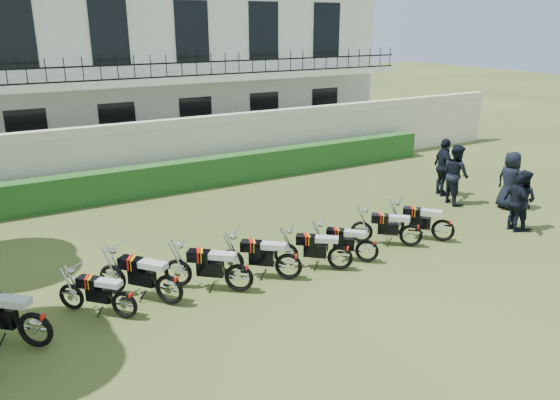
{
  "coord_description": "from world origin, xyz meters",
  "views": [
    {
      "loc": [
        -6.13,
        -9.85,
        5.48
      ],
      "look_at": [
        0.49,
        1.7,
        1.1
      ],
      "focal_mm": 35.0,
      "sensor_mm": 36.0,
      "label": 1
    }
  ],
  "objects_px": {
    "officer_2": "(517,203)",
    "motorcycle_1": "(34,321)",
    "motorcycle_2": "(124,298)",
    "motorcycle_4": "(239,271)",
    "motorcycle_8": "(411,230)",
    "motorcycle_5": "(289,260)",
    "officer_3": "(510,180)",
    "officer_1": "(522,199)",
    "motorcycle_6": "(340,252)",
    "motorcycle_7": "(367,245)",
    "officer_5": "(444,167)",
    "motorcycle_3": "(169,282)",
    "officer_4": "(456,174)",
    "motorcycle_9": "(444,225)"
  },
  "relations": [
    {
      "from": "motorcycle_9",
      "to": "officer_4",
      "type": "relative_size",
      "value": 0.79
    },
    {
      "from": "officer_1",
      "to": "officer_4",
      "type": "xyz_separation_m",
      "value": [
        0.06,
        2.44,
        0.11
      ]
    },
    {
      "from": "motorcycle_1",
      "to": "motorcycle_8",
      "type": "relative_size",
      "value": 1.17
    },
    {
      "from": "officer_1",
      "to": "officer_2",
      "type": "height_order",
      "value": "officer_1"
    },
    {
      "from": "officer_2",
      "to": "motorcycle_5",
      "type": "bearing_deg",
      "value": 97.81
    },
    {
      "from": "motorcycle_7",
      "to": "motorcycle_6",
      "type": "bearing_deg",
      "value": 135.61
    },
    {
      "from": "officer_1",
      "to": "officer_3",
      "type": "height_order",
      "value": "officer_3"
    },
    {
      "from": "officer_4",
      "to": "motorcycle_4",
      "type": "bearing_deg",
      "value": 116.33
    },
    {
      "from": "motorcycle_8",
      "to": "officer_3",
      "type": "distance_m",
      "value": 4.76
    },
    {
      "from": "motorcycle_5",
      "to": "motorcycle_8",
      "type": "xyz_separation_m",
      "value": [
        3.64,
        0.06,
        -0.02
      ]
    },
    {
      "from": "officer_2",
      "to": "officer_4",
      "type": "xyz_separation_m",
      "value": [
        0.38,
        2.54,
        0.14
      ]
    },
    {
      "from": "motorcycle_4",
      "to": "motorcycle_7",
      "type": "relative_size",
      "value": 1.18
    },
    {
      "from": "motorcycle_5",
      "to": "officer_4",
      "type": "height_order",
      "value": "officer_4"
    },
    {
      "from": "motorcycle_3",
      "to": "motorcycle_8",
      "type": "xyz_separation_m",
      "value": [
        6.29,
        -0.17,
        -0.05
      ]
    },
    {
      "from": "motorcycle_6",
      "to": "officer_3",
      "type": "bearing_deg",
      "value": -42.94
    },
    {
      "from": "motorcycle_5",
      "to": "motorcycle_6",
      "type": "distance_m",
      "value": 1.28
    },
    {
      "from": "officer_5",
      "to": "motorcycle_5",
      "type": "bearing_deg",
      "value": 129.46
    },
    {
      "from": "motorcycle_5",
      "to": "officer_5",
      "type": "bearing_deg",
      "value": -29.86
    },
    {
      "from": "motorcycle_2",
      "to": "officer_3",
      "type": "relative_size",
      "value": 0.73
    },
    {
      "from": "motorcycle_2",
      "to": "motorcycle_8",
      "type": "bearing_deg",
      "value": -44.66
    },
    {
      "from": "motorcycle_2",
      "to": "officer_3",
      "type": "xyz_separation_m",
      "value": [
        11.89,
        0.73,
        0.45
      ]
    },
    {
      "from": "motorcycle_1",
      "to": "motorcycle_5",
      "type": "distance_m",
      "value": 5.19
    },
    {
      "from": "officer_1",
      "to": "officer_5",
      "type": "bearing_deg",
      "value": -7.56
    },
    {
      "from": "officer_2",
      "to": "motorcycle_1",
      "type": "bearing_deg",
      "value": 100.05
    },
    {
      "from": "officer_3",
      "to": "officer_4",
      "type": "height_order",
      "value": "officer_4"
    },
    {
      "from": "motorcycle_1",
      "to": "officer_2",
      "type": "bearing_deg",
      "value": -50.66
    },
    {
      "from": "officer_5",
      "to": "officer_2",
      "type": "bearing_deg",
      "value": -172.42
    },
    {
      "from": "motorcycle_4",
      "to": "motorcycle_5",
      "type": "height_order",
      "value": "motorcycle_4"
    },
    {
      "from": "motorcycle_8",
      "to": "officer_2",
      "type": "relative_size",
      "value": 0.9
    },
    {
      "from": "motorcycle_9",
      "to": "officer_4",
      "type": "height_order",
      "value": "officer_4"
    },
    {
      "from": "officer_1",
      "to": "motorcycle_2",
      "type": "bearing_deg",
      "value": 85.69
    },
    {
      "from": "motorcycle_4",
      "to": "motorcycle_8",
      "type": "relative_size",
      "value": 1.1
    },
    {
      "from": "motorcycle_1",
      "to": "motorcycle_5",
      "type": "height_order",
      "value": "motorcycle_1"
    },
    {
      "from": "officer_1",
      "to": "motorcycle_6",
      "type": "bearing_deg",
      "value": 86.36
    },
    {
      "from": "motorcycle_2",
      "to": "motorcycle_4",
      "type": "height_order",
      "value": "motorcycle_4"
    },
    {
      "from": "motorcycle_4",
      "to": "motorcycle_7",
      "type": "bearing_deg",
      "value": -52.48
    },
    {
      "from": "motorcycle_7",
      "to": "officer_1",
      "type": "bearing_deg",
      "value": -49.49
    },
    {
      "from": "motorcycle_5",
      "to": "motorcycle_7",
      "type": "height_order",
      "value": "motorcycle_5"
    },
    {
      "from": "motorcycle_6",
      "to": "officer_2",
      "type": "xyz_separation_m",
      "value": [
        5.61,
        -0.32,
        0.34
      ]
    },
    {
      "from": "motorcycle_5",
      "to": "officer_3",
      "type": "relative_size",
      "value": 0.87
    },
    {
      "from": "officer_3",
      "to": "officer_2",
      "type": "bearing_deg",
      "value": 131.12
    },
    {
      "from": "motorcycle_3",
      "to": "motorcycle_4",
      "type": "xyz_separation_m",
      "value": [
        1.45,
        -0.21,
        -0.01
      ]
    },
    {
      "from": "motorcycle_5",
      "to": "motorcycle_3",
      "type": "bearing_deg",
      "value": 124.73
    },
    {
      "from": "officer_5",
      "to": "officer_3",
      "type": "bearing_deg",
      "value": -140.02
    },
    {
      "from": "motorcycle_1",
      "to": "motorcycle_9",
      "type": "xyz_separation_m",
      "value": [
        9.77,
        -0.01,
        -0.06
      ]
    },
    {
      "from": "motorcycle_2",
      "to": "motorcycle_7",
      "type": "bearing_deg",
      "value": -46.86
    },
    {
      "from": "officer_2",
      "to": "motorcycle_4",
      "type": "bearing_deg",
      "value": 98.36
    },
    {
      "from": "motorcycle_4",
      "to": "motorcycle_6",
      "type": "xyz_separation_m",
      "value": [
        2.48,
        -0.19,
        -0.04
      ]
    },
    {
      "from": "motorcycle_2",
      "to": "officer_4",
      "type": "bearing_deg",
      "value": -34.06
    },
    {
      "from": "motorcycle_6",
      "to": "motorcycle_8",
      "type": "relative_size",
      "value": 1.04
    }
  ]
}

